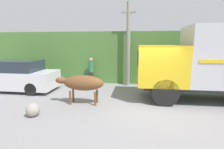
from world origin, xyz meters
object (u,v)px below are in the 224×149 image
Objects in this scene: parked_suv at (16,76)px; pedestrian_on_hill at (91,70)px; cargo_truck at (223,61)px; roadside_rock at (33,110)px; utility_pole at (128,43)px; brown_cow at (82,83)px.

pedestrian_on_hill reaches higher than parked_suv.
parked_suv is (-10.58, 0.46, -1.06)m from cargo_truck.
parked_suv is 4.41m from roadside_rock.
cargo_truck is at bearing -30.48° from utility_pole.
pedestrian_on_hill is at bearing 179.70° from utility_pole.
cargo_truck is 3.27× the size of brown_cow.
pedestrian_on_hill is (-0.57, 3.77, 0.02)m from brown_cow.
pedestrian_on_hill is (3.81, 2.13, 0.13)m from parked_suv.
parked_suv is 6.80m from utility_pole.
utility_pole is at bearing 70.72° from brown_cow.
utility_pole is (2.39, -0.01, 1.70)m from pedestrian_on_hill.
utility_pole is 10.13× the size of roadside_rock.
brown_cow is 0.43× the size of utility_pole.
brown_cow is at bearing 47.95° from roadside_rock.
pedestrian_on_hill reaches higher than brown_cow.
cargo_truck is 14.12× the size of roadside_rock.
pedestrian_on_hill is 5.46m from roadside_rock.
utility_pole is at bearing 58.69° from roadside_rock.
parked_suv is at bearing 176.12° from cargo_truck.
cargo_truck reaches higher than pedestrian_on_hill.
pedestrian_on_hill is at bearing 26.33° from parked_suv.
brown_cow is 1.26× the size of pedestrian_on_hill.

